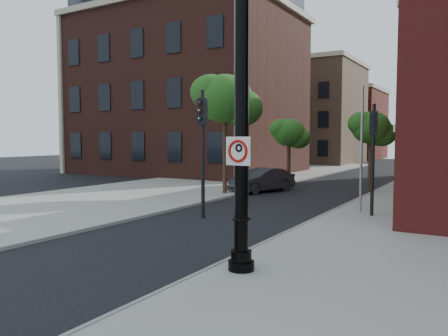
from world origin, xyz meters
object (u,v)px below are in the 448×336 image
Objects in this scene: traffic_signal_left at (202,132)px; traffic_signal_right at (373,142)px; parked_car at (262,180)px; lamppost at (242,130)px; no_parking_sign at (238,151)px.

traffic_signal_left reaches higher than traffic_signal_right.
traffic_signal_left reaches higher than parked_car.
traffic_signal_right is at bearing 15.34° from traffic_signal_left.
traffic_signal_left is at bearing 130.91° from lamppost.
lamppost is at bearing -100.87° from traffic_signal_right.
lamppost is at bearing -47.17° from parked_car.
no_parking_sign is at bearing -85.16° from lamppost.
no_parking_sign is 7.49m from traffic_signal_left.
parked_car is 9.30m from traffic_signal_left.
parked_car is 0.94× the size of traffic_signal_right.
no_parking_sign reaches higher than parked_car.
no_parking_sign is 0.14× the size of traffic_signal_right.
lamppost is 15.90m from parked_car.
lamppost is 8.93m from traffic_signal_right.
traffic_signal_left is at bearing -154.59° from traffic_signal_right.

